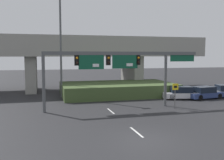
# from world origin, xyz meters

# --- Properties ---
(ground_plane) EXTENTS (160.00, 160.00, 0.00)m
(ground_plane) POSITION_xyz_m (0.00, 0.00, 0.00)
(ground_plane) COLOR #262628
(lane_markings) EXTENTS (0.14, 22.84, 0.01)m
(lane_markings) POSITION_xyz_m (0.00, 11.68, 0.00)
(lane_markings) COLOR silver
(lane_markings) RESTS_ON ground
(signal_gantry) EXTENTS (15.14, 0.44, 5.43)m
(signal_gantry) POSITION_xyz_m (1.00, 9.19, 4.42)
(signal_gantry) COLOR #515456
(signal_gantry) RESTS_ON ground
(speed_limit_sign) EXTENTS (0.60, 0.11, 2.46)m
(speed_limit_sign) POSITION_xyz_m (6.19, 7.71, 1.61)
(speed_limit_sign) COLOR #4C4C4C
(speed_limit_sign) RESTS_ON ground
(highway_light_pole_near) EXTENTS (0.70, 0.36, 13.63)m
(highway_light_pole_near) POSITION_xyz_m (-3.78, 17.57, 7.19)
(highway_light_pole_near) COLOR #515456
(highway_light_pole_near) RESTS_ON ground
(overpass_bridge) EXTENTS (35.24, 8.48, 7.71)m
(overpass_bridge) POSITION_xyz_m (-0.00, 24.08, 5.42)
(overpass_bridge) COLOR gray
(overpass_bridge) RESTS_ON ground
(grass_embankment) EXTENTS (14.05, 8.06, 1.54)m
(grass_embankment) POSITION_xyz_m (3.24, 17.35, 0.77)
(grass_embankment) COLOR #42562D
(grass_embankment) RESTS_ON ground
(parked_sedan_near_right) EXTENTS (4.94, 2.73, 1.46)m
(parked_sedan_near_right) POSITION_xyz_m (9.75, 12.66, 0.67)
(parked_sedan_near_right) COLOR silver
(parked_sedan_near_right) RESTS_ON ground
(parked_sedan_mid_right) EXTENTS (4.84, 2.54, 1.43)m
(parked_sedan_mid_right) POSITION_xyz_m (12.43, 12.19, 0.66)
(parked_sedan_mid_right) COLOR navy
(parked_sedan_mid_right) RESTS_ON ground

